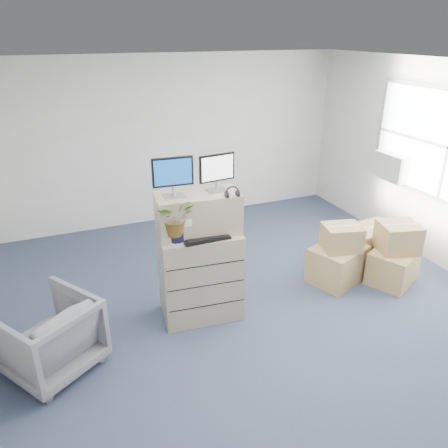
{
  "coord_description": "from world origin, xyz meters",
  "views": [
    {
      "loc": [
        -1.98,
        -3.62,
        3.14
      ],
      "look_at": [
        -0.33,
        0.4,
        1.19
      ],
      "focal_mm": 35.0,
      "sensor_mm": 36.0,
      "label": 1
    }
  ],
  "objects_px": {
    "filing_cabinet_lower": "(201,275)",
    "office_chair": "(48,333)",
    "potted_plant": "(176,222)",
    "monitor_left": "(173,175)",
    "water_bottle": "(206,219)",
    "keyboard": "(206,238)",
    "monitor_right": "(217,171)"
  },
  "relations": [
    {
      "from": "filing_cabinet_lower",
      "to": "monitor_left",
      "type": "bearing_deg",
      "value": 173.14
    },
    {
      "from": "monitor_right",
      "to": "monitor_left",
      "type": "bearing_deg",
      "value": 173.02
    },
    {
      "from": "keyboard",
      "to": "water_bottle",
      "type": "xyz_separation_m",
      "value": [
        0.08,
        0.21,
        0.12
      ]
    },
    {
      "from": "monitor_left",
      "to": "keyboard",
      "type": "relative_size",
      "value": 0.84
    },
    {
      "from": "keyboard",
      "to": "water_bottle",
      "type": "distance_m",
      "value": 0.25
    },
    {
      "from": "monitor_right",
      "to": "water_bottle",
      "type": "height_order",
      "value": "monitor_right"
    },
    {
      "from": "keyboard",
      "to": "potted_plant",
      "type": "relative_size",
      "value": 1.07
    },
    {
      "from": "monitor_left",
      "to": "potted_plant",
      "type": "xyz_separation_m",
      "value": [
        -0.03,
        -0.15,
        -0.46
      ]
    },
    {
      "from": "keyboard",
      "to": "monitor_right",
      "type": "bearing_deg",
      "value": 43.59
    },
    {
      "from": "monitor_left",
      "to": "keyboard",
      "type": "xyz_separation_m",
      "value": [
        0.27,
        -0.21,
        -0.68
      ]
    },
    {
      "from": "filing_cabinet_lower",
      "to": "water_bottle",
      "type": "bearing_deg",
      "value": 33.93
    },
    {
      "from": "monitor_left",
      "to": "water_bottle",
      "type": "height_order",
      "value": "monitor_left"
    },
    {
      "from": "potted_plant",
      "to": "office_chair",
      "type": "xyz_separation_m",
      "value": [
        -1.4,
        -0.2,
        -0.87
      ]
    },
    {
      "from": "filing_cabinet_lower",
      "to": "office_chair",
      "type": "bearing_deg",
      "value": -164.27
    },
    {
      "from": "potted_plant",
      "to": "filing_cabinet_lower",
      "type": "bearing_deg",
      "value": 18.41
    },
    {
      "from": "water_bottle",
      "to": "office_chair",
      "type": "relative_size",
      "value": 0.32
    },
    {
      "from": "keyboard",
      "to": "potted_plant",
      "type": "distance_m",
      "value": 0.38
    },
    {
      "from": "monitor_left",
      "to": "potted_plant",
      "type": "relative_size",
      "value": 0.9
    },
    {
      "from": "filing_cabinet_lower",
      "to": "potted_plant",
      "type": "bearing_deg",
      "value": -155.95
    },
    {
      "from": "keyboard",
      "to": "filing_cabinet_lower",
      "type": "bearing_deg",
      "value": 95.44
    },
    {
      "from": "water_bottle",
      "to": "office_chair",
      "type": "height_order",
      "value": "water_bottle"
    },
    {
      "from": "keyboard",
      "to": "potted_plant",
      "type": "height_order",
      "value": "potted_plant"
    },
    {
      "from": "office_chair",
      "to": "water_bottle",
      "type": "bearing_deg",
      "value": 157.43
    },
    {
      "from": "keyboard",
      "to": "office_chair",
      "type": "bearing_deg",
      "value": -175.61
    },
    {
      "from": "filing_cabinet_lower",
      "to": "monitor_left",
      "type": "relative_size",
      "value": 2.43
    },
    {
      "from": "monitor_right",
      "to": "office_chair",
      "type": "distance_m",
      "value": 2.37
    },
    {
      "from": "monitor_right",
      "to": "keyboard",
      "type": "height_order",
      "value": "monitor_right"
    },
    {
      "from": "filing_cabinet_lower",
      "to": "monitor_right",
      "type": "relative_size",
      "value": 2.55
    },
    {
      "from": "monitor_left",
      "to": "monitor_right",
      "type": "xyz_separation_m",
      "value": [
        0.49,
        -0.0,
        -0.01
      ]
    },
    {
      "from": "monitor_left",
      "to": "water_bottle",
      "type": "distance_m",
      "value": 0.66
    },
    {
      "from": "filing_cabinet_lower",
      "to": "office_chair",
      "type": "relative_size",
      "value": 1.25
    },
    {
      "from": "monitor_left",
      "to": "monitor_right",
      "type": "distance_m",
      "value": 0.49
    }
  ]
}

